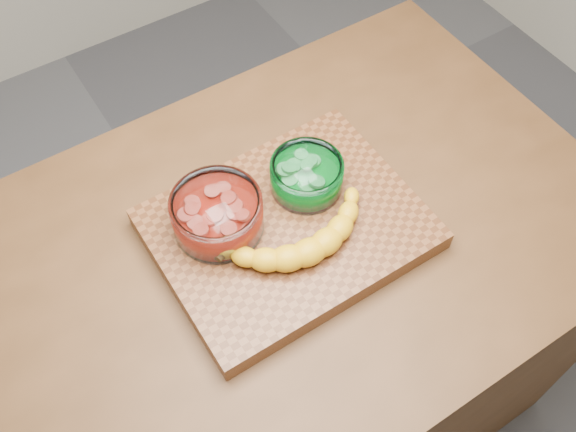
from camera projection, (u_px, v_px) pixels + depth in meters
ground at (288, 400)px, 1.88m from camera, size 3.50×3.50×0.00m
counter at (288, 338)px, 1.51m from camera, size 1.20×0.80×0.90m
cutting_board at (288, 229)px, 1.12m from camera, size 0.45×0.35×0.04m
bowl_red at (217, 215)px, 1.07m from camera, size 0.15×0.15×0.07m
bowl_green at (307, 176)px, 1.13m from camera, size 0.13×0.13×0.06m
banana at (299, 233)px, 1.07m from camera, size 0.31×0.15×0.04m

